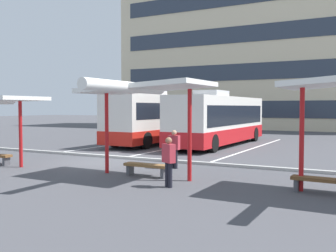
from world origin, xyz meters
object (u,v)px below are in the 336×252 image
at_px(waiting_shelter_2, 142,90).
at_px(waiting_passenger_0, 174,147).
at_px(waiting_passenger_1, 169,159).
at_px(coach_bus_0, 159,119).
at_px(coach_bus_1, 220,121).
at_px(bench_3, 147,167).
at_px(bench_4, 323,182).

xyz_separation_m(waiting_shelter_2, waiting_passenger_0, (0.03, 2.38, -2.18)).
bearing_deg(waiting_passenger_1, waiting_shelter_2, 147.94).
relative_size(coach_bus_0, coach_bus_1, 0.92).
distance_m(bench_3, bench_4, 5.87).
relative_size(bench_4, waiting_passenger_1, 1.15).
bearing_deg(waiting_shelter_2, waiting_passenger_0, 89.26).
height_order(bench_3, waiting_passenger_1, waiting_passenger_1).
xyz_separation_m(waiting_shelter_2, bench_4, (5.87, 0.28, -2.72)).
xyz_separation_m(coach_bus_0, waiting_passenger_1, (7.47, -12.65, -0.80)).
height_order(coach_bus_0, coach_bus_1, coach_bus_0).
relative_size(waiting_shelter_2, bench_4, 2.65).
bearing_deg(coach_bus_0, bench_4, -44.08).
bearing_deg(bench_3, coach_bus_0, 117.45).
height_order(coach_bus_0, waiting_passenger_0, coach_bus_0).
relative_size(coach_bus_0, bench_3, 6.01).
height_order(waiting_passenger_0, waiting_passenger_1, same).
bearing_deg(waiting_passenger_0, coach_bus_0, 122.54).
relative_size(coach_bus_1, bench_3, 6.56).
bearing_deg(coach_bus_0, coach_bus_1, 9.46).
distance_m(coach_bus_0, bench_3, 12.86).
bearing_deg(coach_bus_1, coach_bus_0, -170.54).
bearing_deg(coach_bus_0, waiting_passenger_0, -57.46).
bearing_deg(waiting_shelter_2, coach_bus_1, 98.30).
xyz_separation_m(coach_bus_1, waiting_passenger_1, (3.38, -13.34, -0.71)).
bearing_deg(waiting_shelter_2, bench_4, 2.69).
bearing_deg(waiting_passenger_1, bench_4, 16.39).
relative_size(coach_bus_0, waiting_passenger_1, 6.70).
distance_m(coach_bus_0, bench_4, 16.43).
relative_size(bench_4, waiting_passenger_0, 1.15).
xyz_separation_m(waiting_shelter_2, waiting_passenger_1, (1.58, -0.99, -2.18)).
relative_size(waiting_shelter_2, bench_3, 2.73).
bearing_deg(waiting_shelter_2, coach_bus_0, 116.80).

